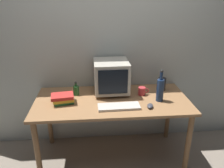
{
  "coord_description": "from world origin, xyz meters",
  "views": [
    {
      "loc": [
        -0.18,
        -2.17,
        1.84
      ],
      "look_at": [
        0.0,
        0.0,
        0.94
      ],
      "focal_mm": 36.09,
      "sensor_mm": 36.0,
      "label": 1
    }
  ],
  "objects_px": {
    "bottle_tall": "(160,89)",
    "metal_canister": "(162,84)",
    "computer_mouse": "(150,106)",
    "crt_monitor": "(111,76)",
    "bottle_short": "(76,90)",
    "mug": "(142,91)",
    "book_stack": "(63,99)",
    "keyboard": "(119,107)"
  },
  "relations": [
    {
      "from": "mug",
      "to": "computer_mouse",
      "type": "bearing_deg",
      "value": -86.48
    },
    {
      "from": "bottle_short",
      "to": "mug",
      "type": "xyz_separation_m",
      "value": [
        0.74,
        -0.06,
        -0.01
      ]
    },
    {
      "from": "crt_monitor",
      "to": "bottle_short",
      "type": "distance_m",
      "value": 0.42
    },
    {
      "from": "bottle_tall",
      "to": "crt_monitor",
      "type": "bearing_deg",
      "value": 152.2
    },
    {
      "from": "mug",
      "to": "book_stack",
      "type": "bearing_deg",
      "value": -171.31
    },
    {
      "from": "keyboard",
      "to": "metal_canister",
      "type": "height_order",
      "value": "metal_canister"
    },
    {
      "from": "book_stack",
      "to": "metal_canister",
      "type": "height_order",
      "value": "metal_canister"
    },
    {
      "from": "computer_mouse",
      "to": "book_stack",
      "type": "distance_m",
      "value": 0.9
    },
    {
      "from": "computer_mouse",
      "to": "crt_monitor",
      "type": "bearing_deg",
      "value": 148.56
    },
    {
      "from": "crt_monitor",
      "to": "mug",
      "type": "xyz_separation_m",
      "value": [
        0.34,
        -0.1,
        -0.15
      ]
    },
    {
      "from": "computer_mouse",
      "to": "metal_canister",
      "type": "height_order",
      "value": "metal_canister"
    },
    {
      "from": "keyboard",
      "to": "bottle_short",
      "type": "bearing_deg",
      "value": 140.79
    },
    {
      "from": "mug",
      "to": "keyboard",
      "type": "bearing_deg",
      "value": -136.09
    },
    {
      "from": "bottle_tall",
      "to": "metal_canister",
      "type": "bearing_deg",
      "value": 69.35
    },
    {
      "from": "keyboard",
      "to": "bottle_short",
      "type": "height_order",
      "value": "bottle_short"
    },
    {
      "from": "book_stack",
      "to": "mug",
      "type": "xyz_separation_m",
      "value": [
        0.86,
        0.13,
        -0.01
      ]
    },
    {
      "from": "bottle_tall",
      "to": "book_stack",
      "type": "bearing_deg",
      "value": 178.36
    },
    {
      "from": "mug",
      "to": "bottle_tall",
      "type": "bearing_deg",
      "value": -46.22
    },
    {
      "from": "bottle_tall",
      "to": "book_stack",
      "type": "height_order",
      "value": "bottle_tall"
    },
    {
      "from": "crt_monitor",
      "to": "keyboard",
      "type": "relative_size",
      "value": 0.94
    },
    {
      "from": "crt_monitor",
      "to": "metal_canister",
      "type": "height_order",
      "value": "crt_monitor"
    },
    {
      "from": "bottle_tall",
      "to": "metal_canister",
      "type": "relative_size",
      "value": 2.32
    },
    {
      "from": "computer_mouse",
      "to": "mug",
      "type": "distance_m",
      "value": 0.31
    },
    {
      "from": "book_stack",
      "to": "computer_mouse",
      "type": "bearing_deg",
      "value": -11.2
    },
    {
      "from": "mug",
      "to": "metal_canister",
      "type": "distance_m",
      "value": 0.28
    },
    {
      "from": "keyboard",
      "to": "mug",
      "type": "distance_m",
      "value": 0.41
    },
    {
      "from": "crt_monitor",
      "to": "metal_canister",
      "type": "relative_size",
      "value": 2.63
    },
    {
      "from": "keyboard",
      "to": "bottle_short",
      "type": "relative_size",
      "value": 2.6
    },
    {
      "from": "crt_monitor",
      "to": "bottle_short",
      "type": "relative_size",
      "value": 2.44
    },
    {
      "from": "keyboard",
      "to": "bottle_short",
      "type": "xyz_separation_m",
      "value": [
        -0.44,
        0.34,
        0.05
      ]
    },
    {
      "from": "computer_mouse",
      "to": "bottle_tall",
      "type": "bearing_deg",
      "value": 64.12
    },
    {
      "from": "crt_monitor",
      "to": "bottle_tall",
      "type": "xyz_separation_m",
      "value": [
        0.49,
        -0.26,
        -0.06
      ]
    },
    {
      "from": "bottle_short",
      "to": "metal_canister",
      "type": "height_order",
      "value": "bottle_short"
    },
    {
      "from": "computer_mouse",
      "to": "mug",
      "type": "bearing_deg",
      "value": 110.61
    },
    {
      "from": "bottle_tall",
      "to": "book_stack",
      "type": "distance_m",
      "value": 1.02
    },
    {
      "from": "mug",
      "to": "bottle_short",
      "type": "bearing_deg",
      "value": 175.3
    },
    {
      "from": "keyboard",
      "to": "mug",
      "type": "height_order",
      "value": "mug"
    },
    {
      "from": "bottle_short",
      "to": "metal_canister",
      "type": "distance_m",
      "value": 0.99
    },
    {
      "from": "bottle_tall",
      "to": "bottle_short",
      "type": "distance_m",
      "value": 0.92
    },
    {
      "from": "bottle_short",
      "to": "keyboard",
      "type": "bearing_deg",
      "value": -37.69
    },
    {
      "from": "computer_mouse",
      "to": "mug",
      "type": "height_order",
      "value": "mug"
    },
    {
      "from": "mug",
      "to": "metal_canister",
      "type": "xyz_separation_m",
      "value": [
        0.26,
        0.11,
        0.03
      ]
    }
  ]
}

